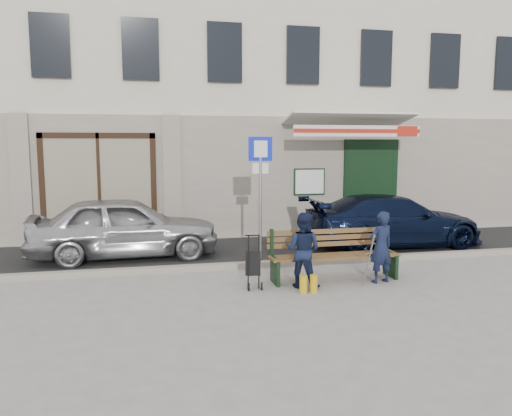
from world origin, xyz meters
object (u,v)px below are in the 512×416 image
object	(u,v)px
car_silver	(125,227)
bench	(332,255)
woman	(303,250)
stroller	(253,265)
man	(381,247)
car_navy	(392,221)
parking_sign	(260,180)

from	to	relation	value
car_silver	bench	bearing A→B (deg)	-127.90
woman	stroller	world-z (taller)	woman
bench	man	size ratio (longest dim) A/B	1.86
stroller	car_navy	bearing A→B (deg)	47.29
car_navy	stroller	world-z (taller)	car_navy
stroller	woman	bearing A→B (deg)	3.80
woman	stroller	size ratio (longest dim) A/B	1.44
man	bench	bearing A→B (deg)	-35.88
man	stroller	bearing A→B (deg)	-17.00
bench	car_silver	bearing A→B (deg)	144.72
car_navy	man	size ratio (longest dim) A/B	3.36
bench	woman	xyz separation A→B (m)	(-0.65, -0.31, 0.20)
car_navy	woman	size ratio (longest dim) A/B	3.31
parking_sign	man	bearing A→B (deg)	-43.81
bench	woman	size ratio (longest dim) A/B	1.83
car_silver	stroller	xyz separation A→B (m)	(2.25, -2.83, -0.28)
car_silver	bench	size ratio (longest dim) A/B	1.68
car_silver	man	distance (m)	5.45
stroller	parking_sign	bearing A→B (deg)	86.29
man	parking_sign	bearing A→B (deg)	-56.82
car_navy	woman	world-z (taller)	woman
bench	stroller	bearing A→B (deg)	-173.61
car_navy	bench	world-z (taller)	car_navy
woman	parking_sign	bearing A→B (deg)	-41.76
car_navy	stroller	bearing A→B (deg)	122.96
car_silver	bench	world-z (taller)	car_silver
parking_sign	woman	size ratio (longest dim) A/B	1.99
car_navy	parking_sign	size ratio (longest dim) A/B	1.66
car_navy	man	bearing A→B (deg)	148.07
car_navy	stroller	size ratio (longest dim) A/B	4.77
car_navy	woman	bearing A→B (deg)	130.95
car_silver	parking_sign	xyz separation A→B (m)	(2.74, -1.24, 1.07)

